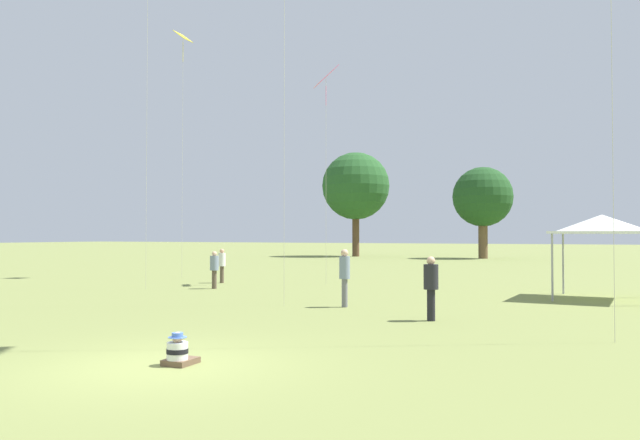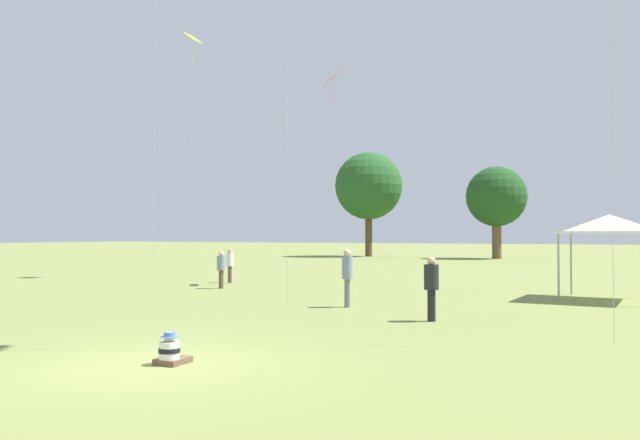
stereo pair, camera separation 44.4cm
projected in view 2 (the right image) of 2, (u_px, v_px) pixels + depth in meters
name	position (u px, v px, depth m)	size (l,w,h in m)	color
ground_plane	(151.00, 365.00, 10.54)	(300.00, 300.00, 0.00)	olive
seated_toddler	(170.00, 351.00, 10.60)	(0.47, 0.57, 0.56)	brown
person_standing_0	(347.00, 272.00, 18.98)	(0.46, 0.46, 1.77)	slate
person_standing_1	(221.00, 266.00, 25.62)	(0.41, 0.41, 1.53)	brown
person_standing_2	(431.00, 283.00, 15.89)	(0.49, 0.49, 1.65)	black
person_standing_3	(230.00, 262.00, 28.69)	(0.42, 0.42, 1.57)	brown
canopy_tent	(610.00, 224.00, 21.06)	(3.32, 3.32, 2.90)	white
kite_1	(192.00, 49.00, 32.90)	(0.74, 0.89, 12.90)	yellow
kite_3	(333.00, 81.00, 27.86)	(1.46, 1.50, 9.72)	pink
distant_tree_0	(496.00, 197.00, 57.85)	(5.58, 5.58, 8.58)	brown
distant_tree_1	(369.00, 186.00, 63.98)	(6.93, 6.93, 10.71)	brown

